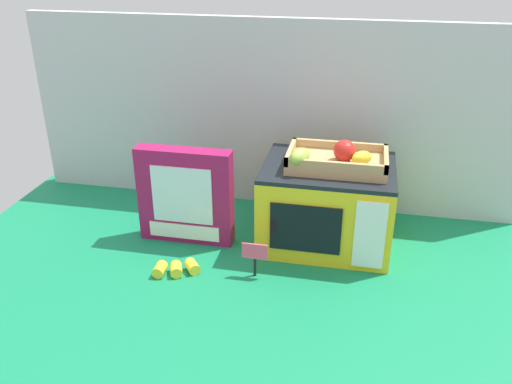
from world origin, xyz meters
The scene contains 7 objects.
ground_plane centered at (0.00, 0.00, 0.00)m, with size 1.70×1.70×0.00m, color #147A4C.
display_back_panel centered at (0.00, 0.30, 0.31)m, with size 1.61×0.03×0.61m, color #B7BABF.
toy_microwave centered at (0.22, 0.06, 0.12)m, with size 0.37×0.30×0.25m.
food_groups_crate centered at (0.24, 0.04, 0.27)m, with size 0.28×0.19×0.09m.
cookie_set_box centered at (-0.19, -0.02, 0.14)m, with size 0.28×0.06×0.29m.
price_sign centered at (0.05, -0.17, 0.07)m, with size 0.07×0.01×0.10m.
loose_toy_banana centered at (-0.16, -0.20, 0.02)m, with size 0.13×0.08×0.03m.
Camera 1 is at (0.30, -1.35, 0.83)m, focal length 37.55 mm.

